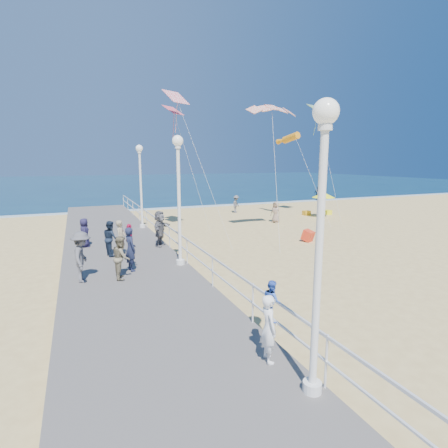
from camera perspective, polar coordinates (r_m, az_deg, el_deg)
name	(u,v)px	position (r m, az deg, el deg)	size (l,w,h in m)	color
ground	(288,260)	(17.26, 10.34, -5.75)	(160.00, 160.00, 0.00)	#E3C476
ocean	(122,183)	(79.49, -16.38, 6.44)	(160.00, 90.00, 0.05)	#0B2E47
surf_line	(176,208)	(35.84, -7.89, 2.64)	(160.00, 1.20, 0.04)	white
boardwalk	(129,275)	(14.63, -15.30, -8.06)	(5.00, 44.00, 0.40)	slate
railing	(187,244)	(14.84, -6.07, -3.28)	(0.05, 42.00, 0.55)	white
lamp_post_near	(320,222)	(6.26, 15.46, 0.29)	(0.44, 0.44, 5.32)	white
lamp_post_mid	(179,187)	(14.38, -7.40, 6.00)	(0.44, 0.44, 5.32)	white
lamp_post_far	(140,178)	(23.17, -13.48, 7.38)	(0.44, 0.44, 5.32)	white
woman_holding_toddler	(269,328)	(7.90, 7.32, -16.52)	(0.55, 0.36, 1.51)	white
toddler_held	(272,300)	(7.86, 7.82, -12.26)	(0.44, 0.35, 0.91)	blue
spectator_0	(130,249)	(14.30, -15.02, -3.99)	(0.64, 0.42, 1.75)	#1A203B
spectator_1	(121,257)	(13.48, -16.41, -5.24)	(0.78, 0.61, 1.60)	#7D7256
spectator_2	(82,257)	(13.55, -22.21, -4.99)	(1.19, 0.69, 1.85)	#535257
spectator_3	(130,239)	(16.91, -15.16, -2.37)	(0.84, 0.35, 1.43)	#D41A4F
spectator_4	(84,233)	(19.02, -21.82, -1.32)	(0.72, 0.47, 1.47)	#1F1B3C
spectator_5	(160,228)	(18.09, -10.42, -0.73)	(1.70, 0.54, 1.83)	#5D5D62
spectator_6	(121,238)	(16.63, -16.48, -2.24)	(0.61, 0.40, 1.66)	gray
spectator_7	(111,238)	(16.85, -18.00, -2.23)	(0.79, 0.61, 1.62)	#192437
beach_walker_a	(236,204)	(32.21, 1.98, 3.28)	(1.04, 0.60, 1.61)	#56565B
beach_walker_b	(318,194)	(43.68, 15.08, 4.80)	(0.98, 0.41, 1.67)	#182135
beach_walker_c	(276,212)	(27.26, 8.42, 1.93)	(0.80, 0.52, 1.63)	gray
box_kite	(308,237)	(21.22, 13.54, -2.03)	(0.55, 0.55, 0.60)	red
beach_umbrella	(324,195)	(30.46, 15.94, 4.58)	(1.90, 1.90, 2.14)	white
beach_chair_left	(306,213)	(31.59, 13.31, 1.76)	(0.55, 0.55, 0.40)	gold
beach_chair_right	(328,212)	(32.51, 16.57, 1.85)	(0.55, 0.55, 0.40)	#FCF91A
kite_parafoil	(272,107)	(22.58, 7.87, 18.34)	(3.18, 0.90, 0.30)	red
kite_windsock	(291,138)	(29.44, 10.87, 13.67)	(0.56, 0.56, 2.59)	orange
kite_diamond_pink	(173,110)	(24.04, -8.32, 17.92)	(1.13, 1.13, 0.02)	#D54E61
kite_diamond_multi	(317,109)	(31.16, 14.87, 17.74)	(1.34, 1.34, 0.02)	blue
kite_diamond_redwhite	(176,97)	(22.57, -7.86, 19.84)	(1.33, 1.33, 0.02)	red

